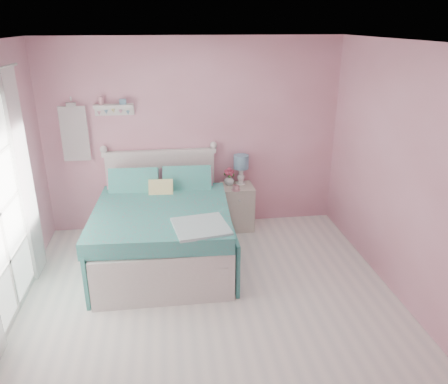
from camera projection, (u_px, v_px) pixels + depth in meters
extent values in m
plane|color=white|center=(213.00, 319.00, 4.35)|extent=(4.50, 4.50, 0.00)
plane|color=#C17A89|center=(194.00, 136.00, 5.95)|extent=(4.00, 0.00, 4.00)
plane|color=#C17A89|center=(422.00, 187.00, 4.12)|extent=(0.00, 4.50, 4.50)
plane|color=white|center=(210.00, 44.00, 3.40)|extent=(4.50, 4.50, 0.00)
cube|color=silver|center=(163.00, 245.00, 5.35)|extent=(1.53, 1.96, 0.41)
cube|color=silver|center=(162.00, 224.00, 5.25)|extent=(1.47, 1.90, 0.16)
cube|color=silver|center=(162.00, 191.00, 6.11)|extent=(1.47, 0.07, 1.08)
cube|color=silver|center=(160.00, 152.00, 5.90)|extent=(1.53, 0.09, 0.06)
cube|color=silver|center=(164.00, 282.00, 4.46)|extent=(1.47, 0.06, 0.56)
cube|color=teal|center=(162.00, 216.00, 5.05)|extent=(1.64, 1.71, 0.18)
cube|color=pink|center=(135.00, 185.00, 5.69)|extent=(0.69, 0.31, 0.43)
cube|color=pink|center=(187.00, 183.00, 5.77)|extent=(0.69, 0.31, 0.43)
cube|color=#CCBC59|center=(161.00, 191.00, 5.47)|extent=(0.31, 0.23, 0.31)
cube|color=beige|center=(237.00, 207.00, 6.16)|extent=(0.44, 0.41, 0.63)
cube|color=silver|center=(240.00, 200.00, 5.92)|extent=(0.38, 0.02, 0.16)
sphere|color=white|center=(240.00, 200.00, 5.90)|extent=(0.03, 0.03, 0.03)
cylinder|color=white|center=(241.00, 183.00, 6.13)|extent=(0.13, 0.13, 0.02)
cylinder|color=white|center=(241.00, 175.00, 6.09)|extent=(0.07, 0.07, 0.23)
cylinder|color=#6B99B2|center=(241.00, 162.00, 6.01)|extent=(0.21, 0.21, 0.19)
imported|color=silver|center=(229.00, 180.00, 6.06)|extent=(0.19, 0.19, 0.15)
imported|color=#CF8B95|center=(236.00, 188.00, 5.88)|extent=(0.12, 0.12, 0.07)
sphere|color=#C84464|center=(229.00, 169.00, 6.00)|extent=(0.06, 0.06, 0.06)
sphere|color=#C84464|center=(232.00, 172.00, 6.04)|extent=(0.06, 0.06, 0.06)
sphere|color=#C84464|center=(226.00, 171.00, 6.02)|extent=(0.06, 0.06, 0.06)
sphere|color=#C84464|center=(231.00, 174.00, 6.00)|extent=(0.06, 0.06, 0.06)
sphere|color=#C84464|center=(227.00, 173.00, 6.00)|extent=(0.06, 0.06, 0.06)
cube|color=silver|center=(114.00, 106.00, 5.58)|extent=(0.50, 0.14, 0.04)
cube|color=silver|center=(115.00, 111.00, 5.66)|extent=(0.50, 0.03, 0.12)
cylinder|color=#D18C99|center=(101.00, 101.00, 5.54)|extent=(0.06, 0.06, 0.10)
cube|color=#6B99B2|center=(123.00, 102.00, 5.58)|extent=(0.08, 0.06, 0.07)
cube|color=white|center=(75.00, 134.00, 5.65)|extent=(0.34, 0.03, 0.72)
cube|color=silver|center=(17.00, 308.00, 4.46)|extent=(0.04, 1.32, 0.06)
cube|color=silver|center=(19.00, 193.00, 4.67)|extent=(0.04, 0.06, 2.10)
cube|color=white|center=(25.00, 178.00, 4.73)|extent=(0.04, 0.40, 2.32)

